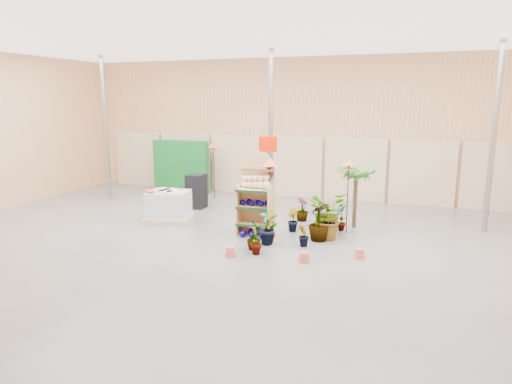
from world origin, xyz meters
TOP-DOWN VIEW (x-y plane):
  - room at (0.00, 0.91)m, footprint 15.20×12.10m
  - display_shelf at (0.33, 1.47)m, footprint 0.86×0.58m
  - teddy_bears at (0.36, 1.38)m, footprint 0.73×0.20m
  - gazing_balls_shelf at (0.33, 1.36)m, footprint 0.72×0.24m
  - gazing_balls_floor at (0.38, 1.12)m, footprint 0.63×0.39m
  - pallet_stack at (-2.22, 1.70)m, footprint 1.31×1.16m
  - charcoal_planters at (-2.25, 3.32)m, footprint 0.50×0.50m
  - trellis_stock at (-3.80, 5.20)m, footprint 2.00×0.30m
  - offer_sign at (0.10, 2.98)m, footprint 0.50×0.08m
  - bird_table_front at (0.66, 1.42)m, footprint 0.34×0.34m
  - bird_table_right at (2.36, 2.18)m, footprint 0.34×0.34m
  - bird_table_back at (-2.33, 4.73)m, footprint 0.34×0.34m
  - palm at (2.46, 2.79)m, footprint 0.70×0.70m
  - potted_plant_0 at (0.86, 0.85)m, footprint 0.48×0.44m
  - potted_plant_1 at (0.84, 0.74)m, footprint 0.44×0.49m
  - potted_plant_2 at (2.02, 1.55)m, footprint 0.90×1.00m
  - potted_plant_3 at (1.87, 1.39)m, footprint 0.66×0.66m
  - potted_plant_4 at (2.20, 2.39)m, footprint 0.32×0.40m
  - potted_plant_5 at (1.09, 1.91)m, footprint 0.39×0.40m
  - potted_plant_6 at (1.90, 2.17)m, footprint 1.08×1.13m
  - potted_plant_7 at (0.70, 0.28)m, footprint 0.41×0.41m
  - potted_plant_8 at (0.86, 0.00)m, footprint 0.47×0.50m
  - potted_plant_9 at (1.66, 0.82)m, footprint 0.29×0.33m
  - potted_plant_11 at (1.07, 2.95)m, footprint 0.40×0.40m

SIDE VIEW (x-z plane):
  - gazing_balls_floor at x=0.38m, z-range 0.00..0.15m
  - potted_plant_9 at x=1.66m, z-range 0.00..0.51m
  - potted_plant_7 at x=0.70m, z-range 0.00..0.53m
  - potted_plant_5 at x=1.09m, z-range 0.00..0.57m
  - potted_plant_11 at x=1.07m, z-range 0.00..0.62m
  - potted_plant_4 at x=2.20m, z-range 0.00..0.67m
  - potted_plant_1 at x=0.84m, z-range 0.00..0.75m
  - potted_plant_0 at x=0.86m, z-range 0.00..0.76m
  - potted_plant_8 at x=0.86m, z-range 0.00..0.78m
  - pallet_stack at x=-2.22m, z-range -0.02..0.82m
  - potted_plant_3 at x=1.87m, z-range 0.00..0.89m
  - potted_plant_6 at x=1.90m, z-range 0.00..0.97m
  - potted_plant_2 at x=2.02m, z-range 0.00..0.97m
  - charcoal_planters at x=-2.25m, z-range 0.00..1.00m
  - gazing_balls_shelf at x=0.33m, z-range 0.70..0.84m
  - display_shelf at x=0.33m, z-range -0.08..1.86m
  - trellis_stock at x=-3.80m, z-range 0.00..1.80m
  - teddy_bears at x=0.36m, z-range 1.08..1.39m
  - palm at x=2.46m, z-range 0.57..2.22m
  - offer_sign at x=0.10m, z-range 0.47..2.67m
  - bird_table_front at x=0.66m, z-range 0.77..2.57m
  - bird_table_back at x=-2.33m, z-range 0.77..2.59m
  - bird_table_right at x=2.36m, z-range 0.77..2.59m
  - room at x=0.00m, z-range -0.14..4.56m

